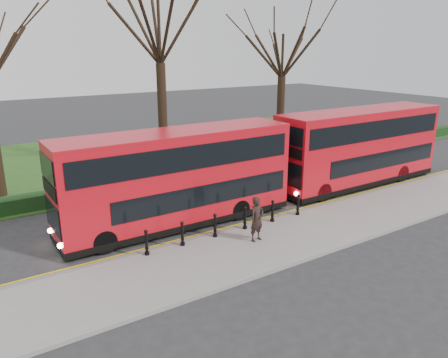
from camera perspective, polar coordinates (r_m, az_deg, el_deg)
ground at (r=20.58m, az=-0.71°, el=-5.95°), size 120.00×120.00×0.00m
pavement at (r=18.30m, az=4.37°, el=-8.78°), size 60.00×4.00×0.15m
kerb at (r=19.78m, az=0.85°, el=-6.70°), size 60.00×0.25×0.16m
grass_verge at (r=33.61m, az=-14.51°, el=2.64°), size 60.00×18.00×0.06m
hedge at (r=26.11m, az=-8.70°, el=-0.21°), size 60.00×0.90×0.80m
yellow_line_outer at (r=20.03m, az=0.36°, el=-6.59°), size 60.00×0.10×0.01m
yellow_line_inner at (r=20.19m, az=0.05°, el=-6.40°), size 60.00×0.10×0.01m
tree_mid at (r=28.75m, az=-8.50°, el=19.29°), size 8.16×8.16×12.76m
tree_right at (r=34.16m, az=7.67°, el=16.27°), size 6.79×6.79×10.61m
bollard_row at (r=19.16m, az=0.83°, el=-5.63°), size 8.03×0.15×1.00m
bus_lead at (r=20.00m, az=-6.08°, el=0.03°), size 11.09×2.55×4.41m
bus_rear at (r=27.15m, az=17.26°, el=3.95°), size 11.29×2.59×4.49m
pedestrian at (r=18.30m, az=4.32°, el=-5.23°), size 0.77×0.58×1.92m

